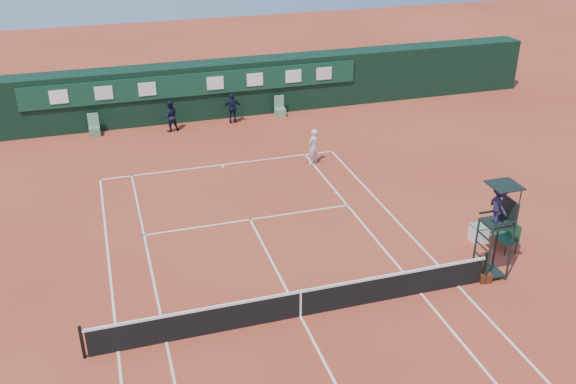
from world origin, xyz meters
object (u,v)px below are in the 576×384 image
(umpire_chair, at_px, (499,212))
(player, at_px, (313,147))
(player_bench, at_px, (506,232))
(cooler, at_px, (479,233))
(tennis_net, at_px, (301,303))

(umpire_chair, distance_m, player, 10.99)
(player_bench, bearing_deg, umpire_chair, -137.06)
(player_bench, distance_m, cooler, 0.97)
(player_bench, relative_size, player, 0.70)
(tennis_net, distance_m, cooler, 8.07)
(player_bench, relative_size, cooler, 1.86)
(tennis_net, relative_size, cooler, 20.00)
(tennis_net, xyz_separation_m, player, (4.14, 10.80, 0.34))
(player_bench, xyz_separation_m, player, (-4.24, 9.06, 0.26))
(umpire_chair, height_order, player_bench, umpire_chair)
(umpire_chair, xyz_separation_m, cooler, (0.93, 2.13, -2.13))
(tennis_net, bearing_deg, player, 69.02)
(player_bench, xyz_separation_m, cooler, (-0.68, 0.64, -0.27))
(player_bench, bearing_deg, cooler, 136.65)
(tennis_net, height_order, cooler, tennis_net)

